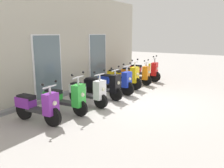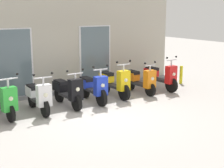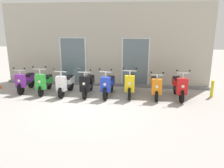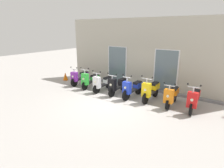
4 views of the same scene
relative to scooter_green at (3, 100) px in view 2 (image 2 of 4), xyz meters
The scene contains 10 objects.
ground_plane 2.75m from the scooter_green, 30.11° to the right, with size 40.00×40.00×0.00m, color #A8A39E.
storefront_facade 3.23m from the scooter_green, 36.31° to the left, with size 9.87×0.50×3.88m.
scooter_green is the anchor object (origin of this frame).
scooter_white 0.98m from the scooter_green, ahead, with size 0.58×1.56×1.22m.
scooter_black 1.92m from the scooter_green, ahead, with size 0.57×1.63×1.22m.
scooter_blue 2.81m from the scooter_green, ahead, with size 0.54×1.69×1.26m.
scooter_yellow 3.72m from the scooter_green, ahead, with size 0.58×1.68×1.30m.
scooter_orange 4.74m from the scooter_green, ahead, with size 0.51×1.52×1.18m.
scooter_red 5.67m from the scooter_green, ahead, with size 0.53×1.65×1.28m.
curb_bollard 7.06m from the scooter_green, ahead, with size 0.12×0.12×0.70m, color yellow.
Camera 2 is at (-4.69, -7.46, 2.87)m, focal length 53.46 mm.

